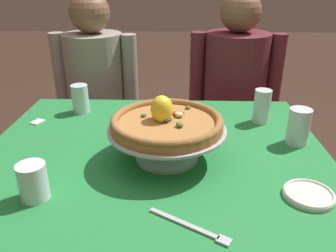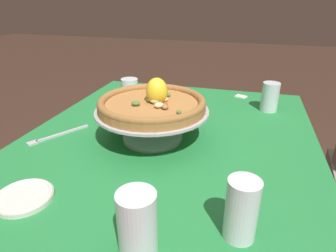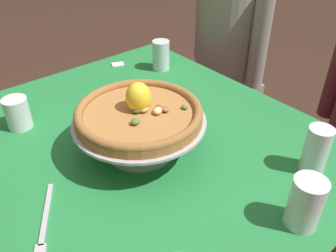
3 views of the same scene
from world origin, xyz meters
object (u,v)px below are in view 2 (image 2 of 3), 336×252
at_px(water_glass_back_left, 270,99).
at_px(side_plate, 24,197).
at_px(water_glass_side_right, 138,226).
at_px(water_glass_front_left, 130,91).
at_px(pizza, 152,103).
at_px(water_glass_back_right, 241,213).
at_px(pizza_stand, 152,120).
at_px(dinner_fork, 56,136).
at_px(sugar_packet, 241,96).

relative_size(water_glass_back_left, side_plate, 0.88).
bearing_deg(water_glass_side_right, water_glass_front_left, -156.67).
distance_m(water_glass_back_left, side_plate, 0.96).
relative_size(water_glass_side_right, water_glass_front_left, 1.27).
distance_m(water_glass_side_right, side_plate, 0.32).
bearing_deg(side_plate, water_glass_back_left, 142.81).
distance_m(pizza, side_plate, 0.45).
height_order(water_glass_side_right, water_glass_back_left, water_glass_side_right).
relative_size(water_glass_back_right, water_glass_back_left, 1.12).
height_order(pizza_stand, water_glass_back_right, water_glass_back_right).
distance_m(pizza_stand, side_plate, 0.43).
bearing_deg(water_glass_back_left, pizza_stand, -45.40).
height_order(water_glass_back_left, dinner_fork, water_glass_back_left).
height_order(water_glass_back_right, side_plate, water_glass_back_right).
bearing_deg(water_glass_back_right, water_glass_back_left, 173.67).
bearing_deg(dinner_fork, sugar_packet, 135.21).
xyz_separation_m(water_glass_front_left, water_glass_back_left, (-0.04, 0.60, 0.01)).
distance_m(side_plate, sugar_packet, 1.02).
distance_m(pizza_stand, dinner_fork, 0.34).
bearing_deg(water_glass_side_right, water_glass_back_left, 162.19).
distance_m(pizza_stand, water_glass_front_left, 0.41).
xyz_separation_m(pizza_stand, water_glass_side_right, (0.45, 0.12, -0.01)).
relative_size(dinner_fork, sugar_packet, 3.86).
xyz_separation_m(water_glass_back_left, side_plate, (0.76, -0.58, -0.04)).
relative_size(water_glass_side_right, dinner_fork, 0.66).
bearing_deg(pizza_stand, water_glass_front_left, -147.10).
bearing_deg(side_plate, dinner_fork, -157.11).
distance_m(water_glass_back_right, water_glass_side_right, 0.20).
relative_size(water_glass_front_left, side_plate, 0.75).
distance_m(water_glass_back_right, dinner_fork, 0.69).
bearing_deg(water_glass_back_left, water_glass_back_right, -6.33).
height_order(pizza_stand, side_plate, pizza_stand).
height_order(pizza_stand, sugar_packet, pizza_stand).
xyz_separation_m(water_glass_side_right, sugar_packet, (-0.97, 0.15, -0.05)).
xyz_separation_m(pizza, water_glass_front_left, (-0.34, -0.22, -0.09)).
bearing_deg(side_plate, pizza_stand, 153.14).
relative_size(water_glass_side_right, sugar_packet, 2.55).
distance_m(pizza_stand, water_glass_back_left, 0.54).
height_order(pizza_stand, water_glass_front_left, pizza_stand).
bearing_deg(pizza, sugar_packet, 153.09).
height_order(water_glass_back_right, dinner_fork, water_glass_back_right).
height_order(pizza, water_glass_side_right, pizza).
relative_size(pizza_stand, water_glass_back_left, 3.10).
height_order(water_glass_side_right, sugar_packet, water_glass_side_right).
distance_m(pizza, dinner_fork, 0.36).
xyz_separation_m(pizza, dinner_fork, (0.07, -0.33, -0.13)).
relative_size(water_glass_back_right, sugar_packet, 2.65).
xyz_separation_m(water_glass_back_right, dinner_fork, (-0.29, -0.63, -0.05)).
xyz_separation_m(pizza_stand, sugar_packet, (-0.52, 0.27, -0.07)).
xyz_separation_m(pizza, water_glass_back_right, (0.36, 0.30, -0.07)).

